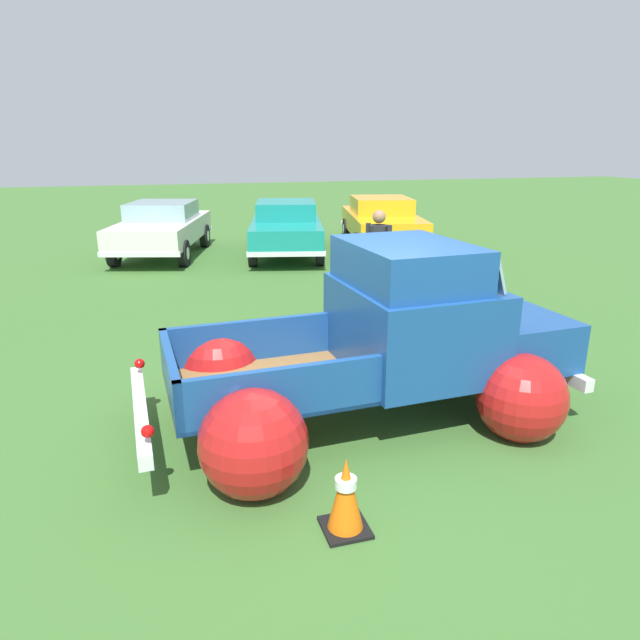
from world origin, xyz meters
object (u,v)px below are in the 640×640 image
(vintage_pickup_truck, at_px, (390,350))
(show_car_2, at_px, (381,220))
(spectator_0, at_px, (378,253))
(show_car_1, at_px, (286,226))
(show_car_0, at_px, (162,227))
(lane_cone_0, at_px, (346,495))

(vintage_pickup_truck, distance_m, show_car_2, 10.81)
(vintage_pickup_truck, relative_size, spectator_0, 2.63)
(show_car_1, xyz_separation_m, spectator_0, (0.40, -5.62, 0.25))
(show_car_0, xyz_separation_m, show_car_1, (3.23, -0.77, 0.00))
(show_car_2, xyz_separation_m, spectator_0, (-2.56, -6.02, 0.24))
(show_car_2, bearing_deg, spectator_0, -10.39)
(show_car_0, distance_m, spectator_0, 7.35)
(show_car_1, relative_size, spectator_0, 2.76)
(show_car_2, height_order, spectator_0, spectator_0)
(show_car_2, distance_m, lane_cone_0, 12.87)
(show_car_2, relative_size, spectator_0, 2.73)
(vintage_pickup_truck, height_order, show_car_1, vintage_pickup_truck)
(show_car_1, relative_size, show_car_2, 1.01)
(vintage_pickup_truck, bearing_deg, show_car_1, 80.58)
(show_car_2, height_order, lane_cone_0, show_car_2)
(show_car_0, bearing_deg, vintage_pickup_truck, 27.34)
(vintage_pickup_truck, height_order, show_car_0, vintage_pickup_truck)
(vintage_pickup_truck, relative_size, lane_cone_0, 7.48)
(spectator_0, bearing_deg, vintage_pickup_truck, 33.90)
(spectator_0, relative_size, lane_cone_0, 2.85)
(vintage_pickup_truck, xyz_separation_m, show_car_1, (1.08, 9.63, 0.03))
(show_car_0, relative_size, spectator_0, 2.65)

